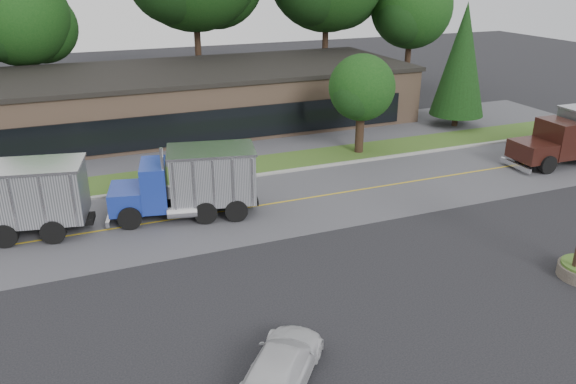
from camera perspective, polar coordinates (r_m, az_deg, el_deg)
name	(u,v)px	position (r m, az deg, el deg)	size (l,w,h in m)	color
ground	(316,299)	(21.26, 2.84, -10.82)	(140.00, 140.00, 0.00)	#2B2B2F
road	(242,209)	(28.70, -4.67, -1.70)	(60.00, 8.00, 0.02)	slate
center_line	(242,209)	(28.70, -4.67, -1.70)	(60.00, 0.12, 0.01)	gold
curb	(220,181)	(32.44, -6.92, 1.09)	(60.00, 0.30, 0.12)	#9E9E99
grass_verge	(212,171)	(34.07, -7.73, 2.10)	(60.00, 3.40, 0.03)	#3D6121
far_parking	(193,148)	(38.70, -9.63, 4.44)	(60.00, 7.00, 0.02)	slate
strip_mall	(199,98)	(44.26, -9.02, 9.39)	(32.00, 12.00, 4.00)	#8F6E58
tree_far_b	(22,21)	(50.45, -25.43, 15.39)	(8.15, 7.67, 11.62)	#382619
tree_far_e	(412,11)	(57.06, 12.48, 17.51)	(8.18, 7.70, 11.67)	#382619
evergreen_right	(462,60)	(44.40, 17.25, 12.70)	(4.02, 4.02, 9.14)	#382619
tree_verge	(362,91)	(36.63, 7.55, 10.17)	(4.50, 4.23, 6.42)	#382619
dump_truck_blue	(192,181)	(27.64, -9.71, 1.13)	(7.35, 3.95, 3.36)	black
rally_car	(282,365)	(17.28, -0.64, -17.13)	(1.74, 4.29, 1.25)	silver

